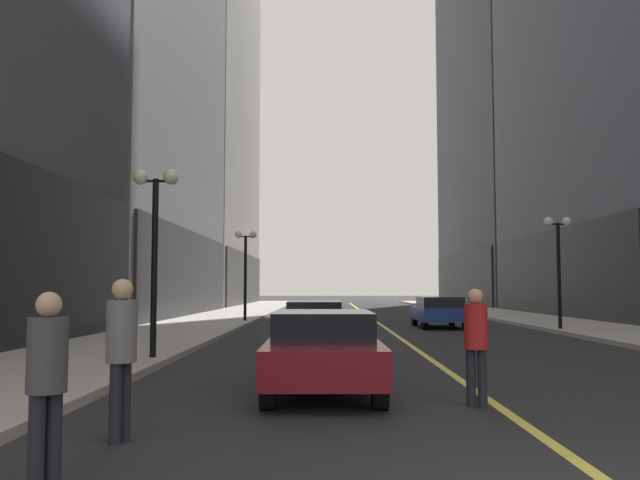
{
  "coord_description": "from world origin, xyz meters",
  "views": [
    {
      "loc": [
        -2.46,
        -4.07,
        1.71
      ],
      "look_at": [
        -2.79,
        24.04,
        3.74
      ],
      "focal_mm": 37.07,
      "sensor_mm": 36.0,
      "label": 1
    }
  ],
  "objects": [
    {
      "name": "sidewalk_left",
      "position": [
        -8.25,
        35.0,
        0.07
      ],
      "size": [
        4.5,
        78.0,
        0.15
      ],
      "primitive_type": "cube",
      "color": "#ADA8A0",
      "rests_on": "ground"
    },
    {
      "name": "pedestrian_in_red_jacket",
      "position": [
        -0.31,
        5.58,
        0.99
      ],
      "size": [
        0.43,
        0.43,
        1.7
      ],
      "color": "black",
      "rests_on": "ground"
    },
    {
      "name": "street_lamp_left_near",
      "position": [
        -6.4,
        10.86,
        3.26
      ],
      "size": [
        1.06,
        0.36,
        4.43
      ],
      "color": "black",
      "rests_on": "ground"
    },
    {
      "name": "car_maroon",
      "position": [
        -2.54,
        6.79,
        0.72
      ],
      "size": [
        1.87,
        4.09,
        1.32
      ],
      "color": "maroon",
      "rests_on": "ground"
    },
    {
      "name": "street_lamp_right_mid",
      "position": [
        6.4,
        21.31,
        3.26
      ],
      "size": [
        1.06,
        0.36,
        4.43
      ],
      "color": "black",
      "rests_on": "ground"
    },
    {
      "name": "sidewalk_right",
      "position": [
        8.25,
        35.0,
        0.07
      ],
      "size": [
        4.5,
        78.0,
        0.15
      ],
      "primitive_type": "cube",
      "color": "#ADA8A0",
      "rests_on": "ground"
    },
    {
      "name": "pedestrian_in_grey_suit",
      "position": [
        -4.77,
        3.35,
        1.06
      ],
      "size": [
        0.43,
        0.43,
        1.81
      ],
      "color": "black",
      "rests_on": "ground"
    },
    {
      "name": "ground_plane",
      "position": [
        0.0,
        35.0,
        0.0
      ],
      "size": [
        200.0,
        200.0,
        0.0
      ],
      "primitive_type": "plane",
      "color": "#262628"
    },
    {
      "name": "lane_centre_stripe",
      "position": [
        0.0,
        35.0,
        0.0
      ],
      "size": [
        0.16,
        70.0,
        0.01
      ],
      "primitive_type": "cube",
      "color": "#E5D64C",
      "rests_on": "ground"
    },
    {
      "name": "street_lamp_left_far",
      "position": [
        -6.4,
        27.45,
        3.26
      ],
      "size": [
        1.06,
        0.36,
        4.43
      ],
      "color": "black",
      "rests_on": "ground"
    },
    {
      "name": "car_blue",
      "position": [
        2.33,
        24.47,
        0.72
      ],
      "size": [
        1.93,
        4.34,
        1.32
      ],
      "color": "navy",
      "rests_on": "ground"
    },
    {
      "name": "pedestrian_with_orange_bag",
      "position": [
        -4.88,
        1.64,
        0.98
      ],
      "size": [
        0.47,
        0.47,
        1.68
      ],
      "color": "black",
      "rests_on": "ground"
    },
    {
      "name": "car_white",
      "position": [
        -2.83,
        14.98,
        0.72
      ],
      "size": [
        1.73,
        4.08,
        1.32
      ],
      "color": "silver",
      "rests_on": "ground"
    }
  ]
}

